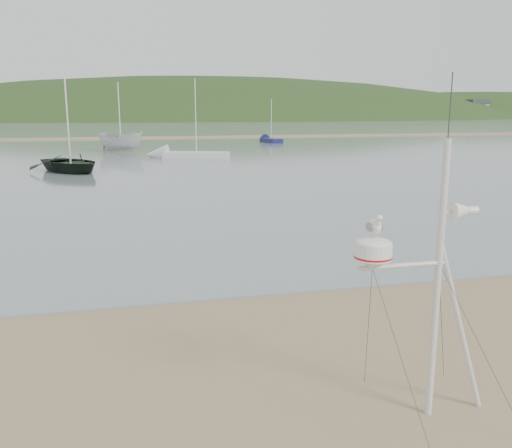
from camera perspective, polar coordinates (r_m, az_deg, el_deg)
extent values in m
plane|color=#89714F|center=(7.73, -19.18, -19.10)|extent=(560.00, 560.00, 0.00)
cube|color=slate|center=(138.68, -14.43, 9.99)|extent=(560.00, 256.00, 0.04)
cube|color=#89714F|center=(76.72, -14.65, 8.72)|extent=(560.00, 7.00, 0.07)
ellipsoid|color=#1F3515|center=(246.14, -4.66, 5.89)|extent=(400.00, 180.00, 80.00)
ellipsoid|color=#1F3515|center=(301.42, 22.84, 7.37)|extent=(300.00, 135.00, 56.00)
cube|color=beige|center=(205.94, -24.64, 10.93)|extent=(8.40, 6.30, 8.00)
cube|color=beige|center=(202.91, -17.28, 11.47)|extent=(8.40, 6.30, 8.00)
cube|color=beige|center=(203.19, -9.79, 11.82)|extent=(8.40, 6.30, 8.00)
cube|color=beige|center=(206.76, -2.43, 11.98)|extent=(8.40, 6.30, 8.00)
cube|color=beige|center=(213.46, 4.57, 11.96)|extent=(8.40, 6.30, 8.00)
cube|color=beige|center=(223.01, 11.06, 11.78)|extent=(8.40, 6.30, 8.00)
cube|color=beige|center=(235.06, 16.94, 11.48)|extent=(8.40, 6.30, 8.00)
cube|color=beige|center=(249.25, 22.19, 11.13)|extent=(8.40, 6.30, 8.00)
cylinder|color=silver|center=(7.14, 18.56, -5.96)|extent=(0.09, 0.09, 3.57)
cylinder|color=silver|center=(7.55, 20.71, -10.17)|extent=(0.83, 0.07, 2.34)
cylinder|color=silver|center=(6.82, 15.20, -4.23)|extent=(1.16, 0.06, 0.06)
cylinder|color=#2D382D|center=(6.82, 19.77, 11.47)|extent=(0.01, 0.01, 0.80)
cube|color=silver|center=(6.62, 12.18, -3.97)|extent=(0.14, 0.14, 0.08)
cylinder|color=white|center=(6.58, 12.23, -2.81)|extent=(0.45, 0.45, 0.20)
cylinder|color=red|center=(6.60, 12.21, -3.37)|extent=(0.46, 0.46, 0.02)
ellipsoid|color=white|center=(6.56, 12.27, -1.98)|extent=(0.45, 0.45, 0.13)
cone|color=white|center=(7.06, 20.76, 1.32)|extent=(0.23, 0.23, 0.23)
cylinder|color=white|center=(7.16, 21.82, 1.37)|extent=(0.13, 0.10, 0.10)
cube|color=silver|center=(6.97, 19.67, 1.27)|extent=(0.18, 0.04, 0.04)
cylinder|color=tan|center=(6.53, 12.13, -1.19)|extent=(0.01, 0.01, 0.06)
cylinder|color=tan|center=(6.55, 12.48, -1.17)|extent=(0.01, 0.01, 0.06)
ellipsoid|color=white|center=(6.52, 12.35, -0.30)|extent=(0.15, 0.24, 0.18)
ellipsoid|color=gray|center=(6.48, 11.85, -0.31)|extent=(0.05, 0.19, 0.11)
ellipsoid|color=gray|center=(6.54, 12.91, -0.25)|extent=(0.05, 0.19, 0.11)
cone|color=white|center=(6.63, 11.87, -0.23)|extent=(0.08, 0.07, 0.08)
ellipsoid|color=white|center=(6.42, 12.73, 0.20)|extent=(0.07, 0.07, 0.10)
sphere|color=white|center=(6.39, 12.83, 0.59)|extent=(0.09, 0.09, 0.09)
cone|color=gold|center=(6.35, 13.01, 0.47)|extent=(0.02, 0.04, 0.02)
imported|color=black|center=(36.04, -19.17, 9.41)|extent=(3.81, 2.98, 5.34)
imported|color=silver|center=(52.53, -14.14, 10.11)|extent=(2.67, 2.66, 4.97)
cube|color=#141749|center=(65.43, 1.61, 8.79)|extent=(1.85, 4.29, 0.50)
cone|color=#141749|center=(67.89, 0.73, 8.91)|extent=(1.50, 1.61, 1.33)
cylinder|color=silver|center=(65.34, 1.62, 11.01)|extent=(0.08, 0.08, 4.57)
cube|color=silver|center=(44.50, -6.28, 7.23)|extent=(5.50, 3.33, 0.50)
cone|color=silver|center=(45.31, -10.47, 7.19)|extent=(2.29, 2.19, 1.68)
cylinder|color=silver|center=(44.36, -6.38, 11.27)|extent=(0.08, 0.08, 5.76)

